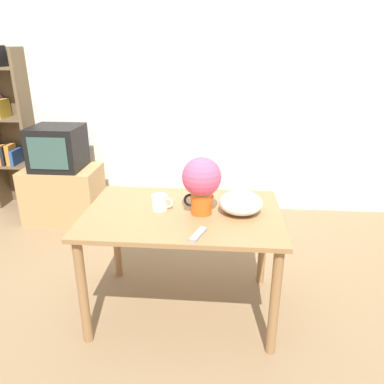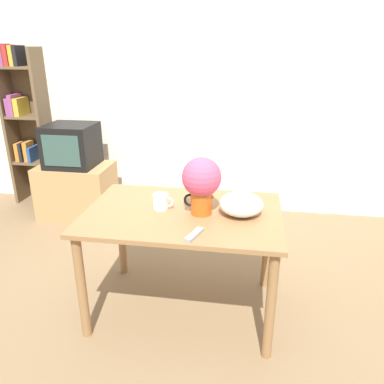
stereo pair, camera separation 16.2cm
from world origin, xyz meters
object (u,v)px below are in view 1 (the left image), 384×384
object	(u,v)px
flower_vase	(202,182)
coffee_mug	(160,202)
tv_set	(58,148)
white_bowl	(241,203)

from	to	relation	value
flower_vase	coffee_mug	xyz separation A→B (m)	(-0.28, 0.04, -0.17)
flower_vase	tv_set	distance (m)	2.15
coffee_mug	white_bowl	size ratio (longest dim) A/B	0.50
tv_set	coffee_mug	bearing A→B (deg)	-46.82
white_bowl	tv_set	distance (m)	2.32
flower_vase	tv_set	size ratio (longest dim) A/B	0.75
flower_vase	white_bowl	xyz separation A→B (m)	(0.25, 0.03, -0.15)
white_bowl	coffee_mug	bearing A→B (deg)	179.13
coffee_mug	tv_set	size ratio (longest dim) A/B	0.28
coffee_mug	white_bowl	world-z (taller)	white_bowl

